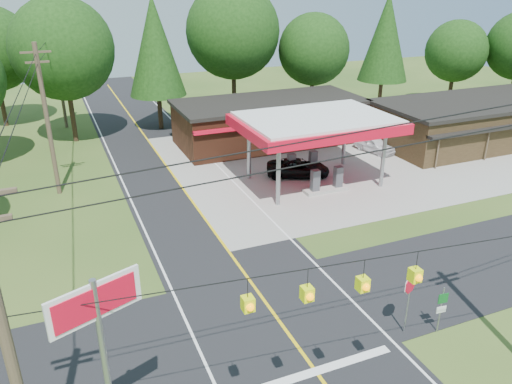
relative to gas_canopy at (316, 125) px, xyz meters
name	(u,v)px	position (x,y,z in m)	size (l,w,h in m)	color
ground	(276,317)	(-9.00, -13.00, -4.27)	(120.00, 120.00, 0.00)	#314F1B
main_highway	(276,316)	(-9.00, -13.00, -4.26)	(8.00, 120.00, 0.02)	black
cross_road	(276,316)	(-9.00, -13.00, -4.25)	(70.00, 7.00, 0.02)	black
lane_center_yellow	(276,316)	(-9.00, -13.00, -4.24)	(0.15, 110.00, 0.00)	yellow
gas_canopy	(316,125)	(0.00, 0.00, 0.00)	(10.60, 7.40, 4.88)	gray
convenience_store	(270,121)	(1.00, 9.98, -2.35)	(16.40, 7.55, 3.80)	#4D2616
strip_building	(486,120)	(19.00, 2.98, -2.35)	(20.40, 8.75, 3.80)	#322414
utility_pole_near_left	(10,355)	(-18.50, -18.00, 0.93)	(1.80, 0.30, 10.00)	#473828
utility_pole_far_left	(47,119)	(-17.00, 5.00, 0.93)	(1.80, 0.30, 10.00)	#473828
utility_pole_north	(59,79)	(-15.50, 22.00, 0.48)	(0.30, 0.30, 9.50)	#473828
overhead_beacons	(337,267)	(-10.00, -19.00, 1.95)	(17.04, 2.04, 1.03)	black
treeline_backdrop	(159,61)	(-8.18, 11.01, 3.22)	(70.27, 51.59, 13.30)	#332316
suv_car	(298,168)	(-0.50, 1.50, -3.62)	(4.62, 4.62, 1.28)	black
sedan_car	(375,145)	(8.00, 4.00, -3.64)	(3.69, 3.69, 1.26)	white
big_stop_sign	(101,337)	(-16.37, -18.01, 0.79)	(2.38, 1.00, 6.80)	gray
octagonal_stop_sign	(410,288)	(-4.50, -16.01, -2.05)	(0.92, 0.45, 2.93)	gray
route_sign_post	(441,306)	(-3.20, -16.52, -2.97)	(0.45, 0.11, 2.18)	gray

